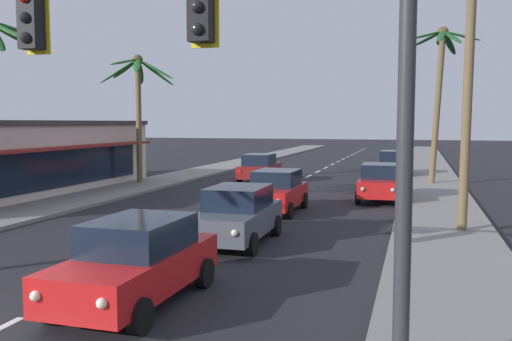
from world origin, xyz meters
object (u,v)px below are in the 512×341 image
palm_right_second (471,4)px  palm_left_third (138,88)px  sedan_parked_nearest_kerb (380,182)px  sedan_oncoming_far (260,168)px  sedan_parked_mid_kerb (393,163)px  traffic_signal_mast (134,42)px  sedan_lead_at_stop_bar (137,261)px  sedan_third_in_queue (237,214)px  palm_right_third (440,73)px  sedan_fifth_in_queue (276,191)px

palm_right_second → palm_left_third: bearing=149.6°
sedan_parked_nearest_kerb → sedan_oncoming_far: bearing=140.4°
sedan_parked_mid_kerb → palm_left_third: palm_left_third is taller
traffic_signal_mast → sedan_lead_at_stop_bar: size_ratio=2.53×
sedan_third_in_queue → sedan_parked_nearest_kerb: 10.95m
traffic_signal_mast → sedan_parked_mid_kerb: 31.03m
sedan_oncoming_far → palm_right_third: (10.22, 0.95, 5.48)m
sedan_third_in_queue → sedan_parked_mid_kerb: same height
traffic_signal_mast → palm_left_third: 23.99m
sedan_oncoming_far → sedan_parked_mid_kerb: bearing=38.6°
sedan_parked_nearest_kerb → palm_right_second: (3.11, -7.17, 6.38)m
sedan_lead_at_stop_bar → sedan_third_in_queue: 5.81m
traffic_signal_mast → sedan_fifth_in_queue: (-1.35, 13.88, -3.90)m
sedan_oncoming_far → palm_right_second: palm_right_second is taller
palm_right_second → traffic_signal_mast: bearing=-116.0°
palm_left_third → sedan_parked_nearest_kerb: bearing=-11.1°
palm_left_third → sedan_parked_mid_kerb: bearing=34.8°
palm_left_third → palm_right_second: 19.55m
sedan_parked_mid_kerb → palm_right_second: size_ratio=0.45×
sedan_third_in_queue → palm_right_third: size_ratio=0.50×
traffic_signal_mast → palm_right_second: size_ratio=1.14×
sedan_lead_at_stop_bar → palm_left_third: bearing=118.0°
sedan_third_in_queue → sedan_parked_mid_kerb: size_ratio=1.00×
sedan_parked_nearest_kerb → sedan_parked_mid_kerb: 12.22m
sedan_fifth_in_queue → sedan_oncoming_far: bearing=109.2°
palm_right_third → sedan_fifth_in_queue: bearing=-118.8°
palm_left_third → sedan_third_in_queue: bearing=-52.0°
sedan_lead_at_stop_bar → sedan_parked_mid_kerb: same height
sedan_lead_at_stop_bar → sedan_parked_nearest_kerb: (3.65, 16.20, 0.00)m
traffic_signal_mast → palm_left_third: size_ratio=1.53×
sedan_lead_at_stop_bar → sedan_fifth_in_queue: size_ratio=1.00×
sedan_parked_nearest_kerb → sedan_third_in_queue: bearing=-108.4°
sedan_fifth_in_queue → palm_right_second: palm_right_second is taller
sedan_fifth_in_queue → palm_left_third: 13.17m
sedan_parked_nearest_kerb → sedan_fifth_in_queue: bearing=-129.2°
sedan_parked_nearest_kerb → palm_right_second: bearing=-66.5°
palm_left_third → palm_right_third: (16.41, 4.47, 0.81)m
sedan_lead_at_stop_bar → palm_right_second: bearing=53.2°
sedan_parked_mid_kerb → palm_left_third: 17.35m
sedan_fifth_in_queue → sedan_oncoming_far: 11.42m
sedan_third_in_queue → sedan_fifth_in_queue: size_ratio=1.00×
sedan_oncoming_far → sedan_parked_mid_kerb: size_ratio=1.00×
traffic_signal_mast → palm_left_third: (-11.29, 21.16, 0.77)m
traffic_signal_mast → sedan_parked_nearest_kerb: (2.39, 18.47, -3.90)m
sedan_third_in_queue → palm_right_second: bearing=26.1°
sedan_lead_at_stop_bar → traffic_signal_mast: bearing=-61.1°
sedan_oncoming_far → sedan_parked_mid_kerb: (7.54, 6.01, 0.00)m
palm_left_third → palm_right_third: bearing=15.2°
palm_left_third → sedan_oncoming_far: bearing=29.6°
sedan_parked_mid_kerb → palm_right_second: bearing=-81.0°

